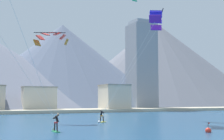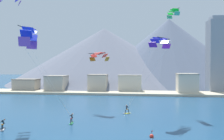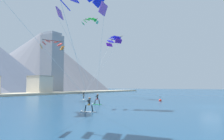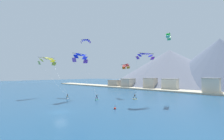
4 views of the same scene
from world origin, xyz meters
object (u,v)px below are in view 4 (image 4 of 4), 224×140
parafoil_kite_mid_center (145,56)px  kitesurfer_near_trail (68,97)px  parafoil_kite_distant_high_outer (86,41)px  race_marker_buoy (115,108)px  parafoil_kite_near_lead (81,57)px  parafoil_kite_distant_low_drift (169,36)px  parafoil_kite_distant_mid_solo (126,66)px  parafoil_kite_near_trail (47,61)px  kitesurfer_mid_center (134,97)px  kitesurfer_near_lead (97,98)px

parafoil_kite_mid_center → kitesurfer_near_trail: bearing=-156.2°
parafoil_kite_distant_high_outer → race_marker_buoy: size_ratio=3.98×
parafoil_kite_near_lead → parafoil_kite_distant_low_drift: 30.07m
parafoil_kite_distant_low_drift → parafoil_kite_distant_mid_solo: (-15.56, -2.13, -9.19)m
parafoil_kite_distant_high_outer → race_marker_buoy: 37.74m
parafoil_kite_near_trail → parafoil_kite_distant_mid_solo: 29.78m
parafoil_kite_mid_center → race_marker_buoy: parafoil_kite_mid_center is taller
kitesurfer_mid_center → parafoil_kite_near_lead: 22.81m
kitesurfer_near_trail → parafoil_kite_near_lead: parafoil_kite_near_lead is taller
parafoil_kite_distant_high_outer → kitesurfer_mid_center: bearing=5.3°
parafoil_kite_distant_high_outer → race_marker_buoy: parafoil_kite_distant_high_outer is taller
kitesurfer_near_trail → race_marker_buoy: bearing=-3.1°
kitesurfer_near_lead → parafoil_kite_near_trail: bearing=-161.2°
kitesurfer_mid_center → parafoil_kite_mid_center: bearing=-31.8°
kitesurfer_mid_center → parafoil_kite_distant_low_drift: (9.60, 5.62, 20.18)m
kitesurfer_near_trail → parafoil_kite_near_lead: (2.70, 3.20, 13.65)m
parafoil_kite_mid_center → parafoil_kite_distant_low_drift: (3.38, 9.47, 7.07)m
parafoil_kite_near_lead → parafoil_kite_mid_center: size_ratio=1.07×
race_marker_buoy → kitesurfer_near_trail: bearing=176.9°
kitesurfer_mid_center → parafoil_kite_distant_mid_solo: size_ratio=0.38×
parafoil_kite_near_lead → parafoil_kite_near_trail: (-13.84, -4.95, -0.68)m
kitesurfer_near_trail → parafoil_kite_near_trail: 17.19m
parafoil_kite_distant_low_drift → race_marker_buoy: size_ratio=4.64×
parafoil_kite_near_lead → race_marker_buoy: bearing=-13.0°
kitesurfer_near_trail → parafoil_kite_near_trail: size_ratio=0.13×
parafoil_kite_distant_low_drift → race_marker_buoy: (-5.20, -21.03, -20.56)m
parafoil_kite_distant_high_outer → parafoil_kite_distant_low_drift: 33.42m
race_marker_buoy → kitesurfer_mid_center: bearing=105.9°
kitesurfer_near_lead → kitesurfer_near_trail: (-8.99, -5.11, -0.03)m
race_marker_buoy → kitesurfer_near_lead: bearing=153.6°
kitesurfer_mid_center → race_marker_buoy: (4.40, -15.42, -0.38)m
parafoil_kite_near_trail → parafoil_kite_distant_mid_solo: bearing=40.9°
kitesurfer_mid_center → parafoil_kite_distant_low_drift: 23.04m
race_marker_buoy → parafoil_kite_near_trail: bearing=-179.0°
kitesurfer_near_trail → parafoil_kite_near_trail: parafoil_kite_near_trail is taller
parafoil_kite_near_trail → parafoil_kite_distant_high_outer: size_ratio=3.30×
parafoil_kite_near_trail → parafoil_kite_near_lead: bearing=19.7°
parafoil_kite_near_trail → kitesurfer_near_lead: bearing=18.8°
parafoil_kite_near_trail → parafoil_kite_mid_center: (34.64, 12.13, 0.14)m
parafoil_kite_distant_mid_solo → race_marker_buoy: 24.37m
parafoil_kite_mid_center → parafoil_kite_distant_high_outer: parafoil_kite_distant_high_outer is taller
parafoil_kite_near_trail → race_marker_buoy: bearing=1.0°
kitesurfer_mid_center → parafoil_kite_near_trail: 35.08m
kitesurfer_mid_center → parafoil_kite_distant_high_outer: bearing=-174.7°
kitesurfer_mid_center → parafoil_kite_near_trail: parafoil_kite_near_trail is taller
kitesurfer_mid_center → parafoil_kite_distant_mid_solo: (-5.96, 3.49, 10.99)m
parafoil_kite_mid_center → parafoil_kite_distant_high_outer: size_ratio=3.22×
kitesurfer_near_trail → parafoil_kite_distant_mid_solo: bearing=57.4°
parafoil_kite_near_trail → parafoil_kite_distant_high_outer: (5.55, 13.87, 9.09)m
parafoil_kite_near_lead → parafoil_kite_mid_center: parafoil_kite_near_lead is taller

